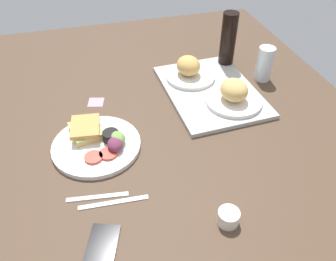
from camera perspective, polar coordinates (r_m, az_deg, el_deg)
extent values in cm
cube|color=#4C3828|center=(111.65, -1.76, -1.75)|extent=(190.00, 150.00, 3.00)
cube|color=#B2B2AD|center=(131.53, 7.23, 6.70)|extent=(46.52, 35.10, 1.60)
cylinder|color=white|center=(136.96, 3.81, 9.22)|extent=(19.70, 19.70, 1.40)
ellipsoid|color=tan|center=(135.31, 3.49, 10.95)|extent=(10.68, 9.23, 7.28)
cylinder|color=white|center=(125.13, 11.06, 5.05)|extent=(20.63, 20.63, 1.40)
ellipsoid|color=#DBB266|center=(122.58, 11.17, 6.77)|extent=(11.14, 9.62, 7.60)
cylinder|color=white|center=(109.00, -12.04, -2.49)|extent=(28.00, 28.00, 1.60)
cube|color=#DBB266|center=(112.30, -13.72, -0.25)|extent=(12.50, 10.91, 1.40)
cube|color=#B2C66B|center=(111.53, -13.81, 0.21)|extent=(12.75, 11.26, 1.00)
cube|color=tan|center=(110.78, -13.91, 0.68)|extent=(12.01, 10.26, 1.40)
cylinder|color=#D14738|center=(103.63, -12.53, -4.46)|extent=(5.60, 5.60, 0.80)
cylinder|color=#D14738|center=(103.90, -10.11, -3.88)|extent=(5.60, 5.60, 0.80)
cylinder|color=black|center=(108.03, -9.69, -0.91)|extent=(5.20, 5.20, 3.00)
cylinder|color=#EFEACC|center=(107.31, -9.75, -0.47)|extent=(4.26, 4.26, 0.60)
ellipsoid|color=#729E4C|center=(106.34, -8.59, -1.35)|extent=(6.00, 4.80, 3.60)
ellipsoid|color=#6B2D47|center=(104.43, -8.98, -2.35)|extent=(6.00, 4.80, 3.60)
cylinder|color=silver|center=(140.99, 16.08, 10.84)|extent=(6.40, 6.40, 13.89)
cylinder|color=black|center=(145.27, 10.17, 14.84)|extent=(6.40, 6.40, 23.27)
cylinder|color=silver|center=(88.97, 10.22, -14.31)|extent=(5.60, 5.60, 4.00)
cube|color=#B7B7BC|center=(95.67, -11.90, -10.94)|extent=(3.60, 17.04, 0.50)
cube|color=#B7B7BC|center=(93.74, -9.24, -11.92)|extent=(2.56, 19.05, 0.50)
cube|color=black|center=(86.22, -11.36, -19.31)|extent=(15.98, 11.61, 0.80)
cube|color=pink|center=(128.64, -12.15, 4.75)|extent=(6.79, 6.79, 0.12)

